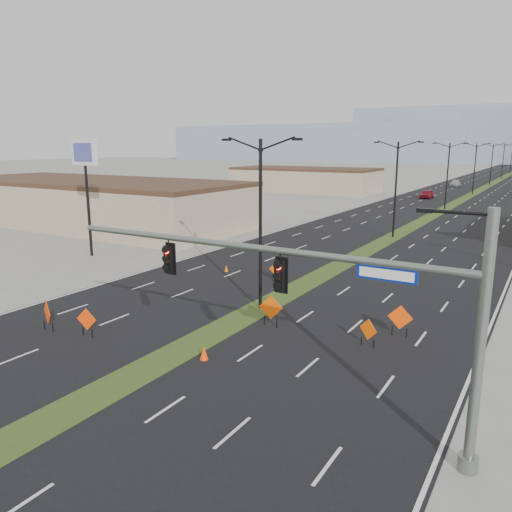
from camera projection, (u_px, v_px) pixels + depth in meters
The scene contains 28 objects.
ground at pixel (109, 390), 20.08m from camera, with size 600.00×600.00×0.00m, color gray.
road_surface at pixel (475, 193), 103.70m from camera, with size 25.00×400.00×0.02m, color black.
median_strip at pixel (475, 193), 103.70m from camera, with size 2.00×400.00×0.04m, color #2E4719.
building_sw_near at pixel (93, 204), 62.25m from camera, with size 40.00×16.00×5.00m, color tan.
building_sw_far at pixel (305, 181), 106.79m from camera, with size 30.00×14.00×4.50m, color tan.
mesa_west at pixel (313, 143), 312.27m from camera, with size 180.00×50.00×22.00m, color #8593A5.
mesa_backdrop at pixel (478, 135), 299.31m from camera, with size 140.00×50.00×32.00m, color #8593A5.
signal_mast at pixel (330, 296), 16.40m from camera, with size 16.30×0.60×8.00m.
streetlight_0 at pixel (260, 220), 28.94m from camera, with size 5.15×0.24×10.02m.
streetlight_1 at pixel (396, 186), 52.35m from camera, with size 5.15×0.24×10.02m.
streetlight_2 at pixel (448, 174), 75.77m from camera, with size 5.15×0.24×10.02m.
streetlight_3 at pixel (475, 167), 99.18m from camera, with size 5.15×0.24×10.02m.
streetlight_4 at pixel (492, 163), 122.60m from camera, with size 5.15×0.24×10.02m.
streetlight_5 at pixel (503, 160), 146.01m from camera, with size 5.15×0.24×10.02m.
streetlight_6 at pixel (511, 158), 169.42m from camera, with size 5.15×0.24×10.02m.
car_left at pixel (427, 194), 92.57m from camera, with size 1.84×4.58×1.56m, color maroon.
car_far at pixel (455, 183), 119.79m from camera, with size 2.05×5.04×1.46m, color #A2A8AB.
construction_sign_0 at pixel (47, 314), 26.29m from camera, with size 1.12×0.52×1.61m.
construction_sign_1 at pixel (87, 320), 25.43m from camera, with size 1.14×0.28×1.53m.
construction_sign_2 at pixel (277, 270), 35.73m from camera, with size 1.13×0.33×1.55m.
construction_sign_3 at pixel (271, 308), 26.86m from camera, with size 1.30×0.35×1.77m.
construction_sign_4 at pixel (400, 318), 25.43m from camera, with size 1.27×0.11×1.69m.
construction_sign_5 at pixel (368, 331), 24.24m from camera, with size 0.99×0.46×1.42m.
cone_0 at pixel (204, 353), 22.82m from camera, with size 0.40×0.40×0.67m, color #FF3F05.
cone_1 at pixel (275, 307), 29.26m from camera, with size 0.40×0.40×0.67m, color #EC4E04.
cone_2 at pixel (271, 300), 30.89m from camera, with size 0.33×0.33×0.56m, color #DA6204.
cone_3 at pixel (226, 268), 38.77m from camera, with size 0.32×0.32×0.53m, color #E65704.
pole_sign_west at pixel (85, 161), 42.74m from camera, with size 3.33×0.78×10.16m.
Camera 1 is at (14.59, -12.73, 9.63)m, focal length 35.00 mm.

